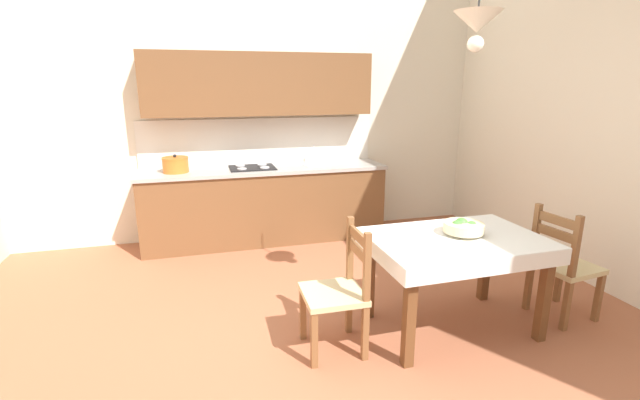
{
  "coord_description": "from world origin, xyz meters",
  "views": [
    {
      "loc": [
        -0.71,
        -2.61,
        1.86
      ],
      "look_at": [
        0.19,
        0.61,
        0.97
      ],
      "focal_mm": 24.73,
      "sensor_mm": 36.0,
      "label": 1
    }
  ],
  "objects": [
    {
      "name": "dining_chair_window_side",
      "position": [
        2.05,
        0.01,
        0.44
      ],
      "size": [
        0.47,
        0.47,
        0.93
      ],
      "color": "#D1BC89",
      "rests_on": "ground_plane"
    },
    {
      "name": "pendant_lamp",
      "position": [
        1.13,
        0.1,
        2.25
      ],
      "size": [
        0.32,
        0.32,
        0.81
      ],
      "color": "black"
    },
    {
      "name": "fruit_bowl",
      "position": [
        1.18,
        0.13,
        0.81
      ],
      "size": [
        0.3,
        0.3,
        0.12
      ],
      "color": "beige",
      "rests_on": "dining_table"
    },
    {
      "name": "dining_chair_tv_side",
      "position": [
        0.18,
        0.07,
        0.44
      ],
      "size": [
        0.43,
        0.43,
        0.93
      ],
      "color": "#D1BC89",
      "rests_on": "ground_plane"
    },
    {
      "name": "wall_back",
      "position": [
        0.0,
        2.85,
        2.13
      ],
      "size": [
        6.24,
        0.12,
        4.27
      ],
      "primitive_type": "cube",
      "color": "silver",
      "rests_on": "ground_plane"
    },
    {
      "name": "ground_plane",
      "position": [
        0.0,
        0.0,
        -0.05
      ],
      "size": [
        6.24,
        6.19,
        0.1
      ],
      "primitive_type": "cube",
      "color": "#A86042"
    },
    {
      "name": "dining_table",
      "position": [
        1.11,
        0.09,
        0.61
      ],
      "size": [
        1.29,
        0.88,
        0.75
      ],
      "color": "brown",
      "rests_on": "ground_plane"
    },
    {
      "name": "kitchen_cabinetry",
      "position": [
        0.03,
        2.52,
        0.86
      ],
      "size": [
        2.87,
        0.63,
        2.2
      ],
      "color": "brown",
      "rests_on": "ground_plane"
    }
  ]
}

